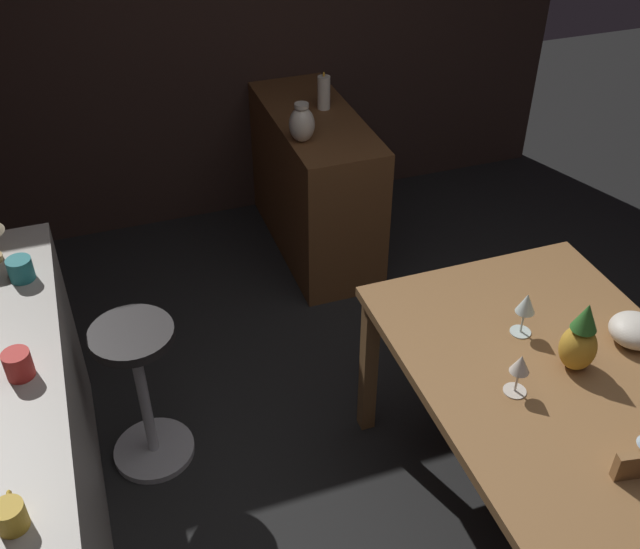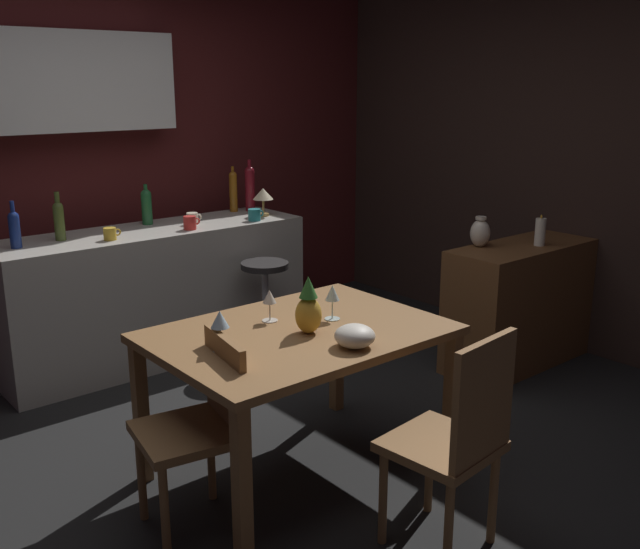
{
  "view_description": "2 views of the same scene",
  "coord_description": "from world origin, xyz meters",
  "px_view_note": "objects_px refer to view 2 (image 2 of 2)",
  "views": [
    {
      "loc": [
        -1.48,
        1.0,
        2.5
      ],
      "look_at": [
        0.65,
        0.26,
        0.8
      ],
      "focal_mm": 41.74,
      "sensor_mm": 36.0,
      "label": 1
    },
    {
      "loc": [
        -1.98,
        -2.82,
        1.86
      ],
      "look_at": [
        0.68,
        0.38,
        0.73
      ],
      "focal_mm": 40.29,
      "sensor_mm": 36.0,
      "label": 2
    }
  ],
  "objects_px": {
    "wine_glass_left": "(220,321)",
    "wine_glass_center": "(270,298)",
    "wine_bottle_green": "(147,205)",
    "cup_mustard": "(110,234)",
    "wine_bottle_cobalt": "(14,228)",
    "cup_cream": "(192,219)",
    "wine_bottle_amber": "(233,190)",
    "pillar_candle_tall": "(540,232)",
    "chair_by_doorway": "(457,437)",
    "dining_table": "(298,346)",
    "chair_near_window": "(201,424)",
    "bar_stool": "(266,308)",
    "pineapple_centerpiece": "(308,309)",
    "counter_lamp": "(263,195)",
    "cup_red": "(190,223)",
    "sideboard_cabinet": "(519,305)",
    "cup_teal": "(255,215)",
    "vase_ceramic_ivory": "(480,233)",
    "wine_glass_right": "(332,294)",
    "wine_bottle_olive": "(59,219)",
    "fruit_bowl": "(354,336)",
    "wine_bottle_ruby": "(250,187)"
  },
  "relations": [
    {
      "from": "cup_red",
      "to": "counter_lamp",
      "type": "bearing_deg",
      "value": 7.61
    },
    {
      "from": "fruit_bowl",
      "to": "cup_mustard",
      "type": "bearing_deg",
      "value": 95.54
    },
    {
      "from": "chair_by_doorway",
      "to": "wine_bottle_green",
      "type": "distance_m",
      "value": 2.93
    },
    {
      "from": "chair_by_doorway",
      "to": "pineapple_centerpiece",
      "type": "bearing_deg",
      "value": 96.71
    },
    {
      "from": "bar_stool",
      "to": "vase_ceramic_ivory",
      "type": "height_order",
      "value": "vase_ceramic_ivory"
    },
    {
      "from": "chair_by_doorway",
      "to": "bar_stool",
      "type": "bearing_deg",
      "value": 73.56
    },
    {
      "from": "wine_bottle_green",
      "to": "pillar_candle_tall",
      "type": "xyz_separation_m",
      "value": [
        1.81,
        -1.9,
        -0.12
      ]
    },
    {
      "from": "wine_bottle_cobalt",
      "to": "cup_red",
      "type": "relative_size",
      "value": 2.35
    },
    {
      "from": "counter_lamp",
      "to": "vase_ceramic_ivory",
      "type": "height_order",
      "value": "counter_lamp"
    },
    {
      "from": "chair_near_window",
      "to": "pillar_candle_tall",
      "type": "height_order",
      "value": "pillar_candle_tall"
    },
    {
      "from": "wine_bottle_green",
      "to": "cup_mustard",
      "type": "height_order",
      "value": "wine_bottle_green"
    },
    {
      "from": "dining_table",
      "to": "chair_near_window",
      "type": "distance_m",
      "value": 0.6
    },
    {
      "from": "fruit_bowl",
      "to": "counter_lamp",
      "type": "height_order",
      "value": "counter_lamp"
    },
    {
      "from": "dining_table",
      "to": "wine_glass_right",
      "type": "height_order",
      "value": "wine_glass_right"
    },
    {
      "from": "chair_by_doorway",
      "to": "cup_red",
      "type": "bearing_deg",
      "value": 83.47
    },
    {
      "from": "chair_near_window",
      "to": "cup_cream",
      "type": "height_order",
      "value": "cup_cream"
    },
    {
      "from": "wine_glass_left",
      "to": "wine_glass_center",
      "type": "xyz_separation_m",
      "value": [
        0.39,
        0.19,
        -0.02
      ]
    },
    {
      "from": "dining_table",
      "to": "wine_bottle_olive",
      "type": "bearing_deg",
      "value": 101.63
    },
    {
      "from": "fruit_bowl",
      "to": "wine_bottle_amber",
      "type": "bearing_deg",
      "value": 68.38
    },
    {
      "from": "wine_bottle_amber",
      "to": "pillar_candle_tall",
      "type": "relative_size",
      "value": 1.67
    },
    {
      "from": "pineapple_centerpiece",
      "to": "chair_near_window",
      "type": "bearing_deg",
      "value": -179.95
    },
    {
      "from": "chair_by_doorway",
      "to": "sideboard_cabinet",
      "type": "bearing_deg",
      "value": 28.81
    },
    {
      "from": "wine_glass_right",
      "to": "fruit_bowl",
      "type": "relative_size",
      "value": 0.96
    },
    {
      "from": "counter_lamp",
      "to": "wine_bottle_ruby",
      "type": "bearing_deg",
      "value": 78.03
    },
    {
      "from": "wine_bottle_ruby",
      "to": "counter_lamp",
      "type": "height_order",
      "value": "wine_bottle_ruby"
    },
    {
      "from": "dining_table",
      "to": "wine_bottle_cobalt",
      "type": "height_order",
      "value": "wine_bottle_cobalt"
    },
    {
      "from": "wine_bottle_green",
      "to": "cup_mustard",
      "type": "relative_size",
      "value": 2.47
    },
    {
      "from": "wine_bottle_green",
      "to": "wine_bottle_cobalt",
      "type": "xyz_separation_m",
      "value": [
        -0.93,
        -0.17,
        -0.01
      ]
    },
    {
      "from": "bar_stool",
      "to": "cup_red",
      "type": "distance_m",
      "value": 0.76
    },
    {
      "from": "wine_bottle_amber",
      "to": "wine_bottle_olive",
      "type": "height_order",
      "value": "wine_bottle_amber"
    },
    {
      "from": "wine_bottle_olive",
      "to": "pillar_candle_tall",
      "type": "xyz_separation_m",
      "value": [
        2.46,
        -1.78,
        -0.13
      ]
    },
    {
      "from": "dining_table",
      "to": "chair_near_window",
      "type": "relative_size",
      "value": 1.58
    },
    {
      "from": "wine_glass_right",
      "to": "wine_bottle_ruby",
      "type": "relative_size",
      "value": 0.45
    },
    {
      "from": "wine_glass_left",
      "to": "cup_mustard",
      "type": "height_order",
      "value": "cup_mustard"
    },
    {
      "from": "wine_bottle_green",
      "to": "cup_cream",
      "type": "height_order",
      "value": "wine_bottle_green"
    },
    {
      "from": "wine_bottle_green",
      "to": "cup_mustard",
      "type": "distance_m",
      "value": 0.52
    },
    {
      "from": "pineapple_centerpiece",
      "to": "cup_cream",
      "type": "bearing_deg",
      "value": 75.44
    },
    {
      "from": "sideboard_cabinet",
      "to": "cup_teal",
      "type": "relative_size",
      "value": 8.95
    },
    {
      "from": "vase_ceramic_ivory",
      "to": "wine_bottle_cobalt",
      "type": "bearing_deg",
      "value": 147.98
    },
    {
      "from": "wine_bottle_cobalt",
      "to": "cup_cream",
      "type": "relative_size",
      "value": 2.47
    },
    {
      "from": "pineapple_centerpiece",
      "to": "pillar_candle_tall",
      "type": "xyz_separation_m",
      "value": [
        2.06,
        0.17,
        0.06
      ]
    },
    {
      "from": "wine_glass_left",
      "to": "cup_red",
      "type": "distance_m",
      "value": 1.86
    },
    {
      "from": "dining_table",
      "to": "bar_stool",
      "type": "height_order",
      "value": "dining_table"
    },
    {
      "from": "dining_table",
      "to": "counter_lamp",
      "type": "bearing_deg",
      "value": 59.0
    },
    {
      "from": "dining_table",
      "to": "chair_by_doorway",
      "type": "distance_m",
      "value": 0.89
    },
    {
      "from": "chair_by_doorway",
      "to": "cup_red",
      "type": "distance_m",
      "value": 2.59
    },
    {
      "from": "dining_table",
      "to": "cup_cream",
      "type": "relative_size",
      "value": 11.63
    },
    {
      "from": "wine_glass_right",
      "to": "wine_bottle_ruby",
      "type": "height_order",
      "value": "wine_bottle_ruby"
    },
    {
      "from": "wine_glass_center",
      "to": "cup_red",
      "type": "bearing_deg",
      "value": 74.05
    },
    {
      "from": "bar_stool",
      "to": "wine_bottle_ruby",
      "type": "bearing_deg",
      "value": 62.31
    }
  ]
}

